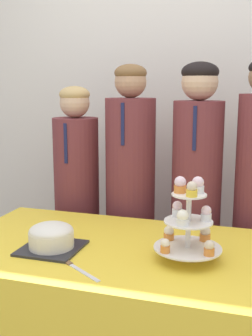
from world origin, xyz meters
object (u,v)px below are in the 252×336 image
Objects in this scene: student_2 at (196,210)px; student_1 at (130,208)px; cake_knife at (72,265)px; round_cake at (51,237)px; student_0 at (77,212)px; cupcake_stand at (188,221)px.

student_1 is at bearing 180.00° from student_2.
cake_knife is 0.15× the size of student_2.
round_cake is 0.17× the size of student_0.
student_2 is at bearing 56.51° from round_cake.
cake_knife is at bearing -111.52° from student_2.
cake_knife is (0.15, -0.13, -0.05)m from round_cake.
student_0 is (-0.36, 0.86, -0.07)m from cake_knife.
cake_knife is at bearing -155.48° from cupcake_stand.
cake_knife is 0.86m from student_1.
student_1 is at bearing 80.97° from round_cake.
round_cake is 0.20m from cake_knife.
student_0 is (-0.76, 0.68, -0.23)m from cupcake_stand.
student_2 is (0.37, -0.00, 0.02)m from student_1.
student_2 reaches higher than cake_knife.
student_2 is at bearing -0.00° from student_1.
student_0 is 0.92× the size of student_1.
cupcake_stand is 0.23× the size of student_0.
student_1 is 1.00× the size of student_2.
cake_knife is 0.16× the size of student_0.
student_1 is at bearing 0.00° from student_0.
student_2 reaches higher than student_0.
cake_knife is at bearing -67.34° from student_0.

